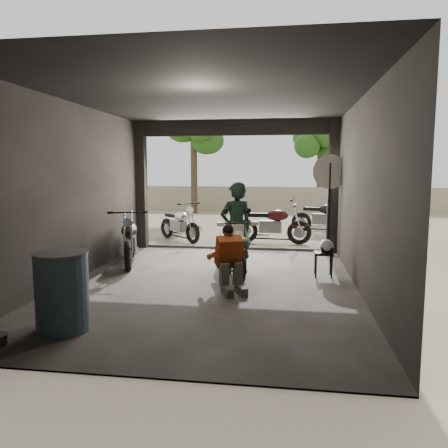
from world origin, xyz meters
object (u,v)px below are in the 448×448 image
(main_bike, at_px, (231,248))
(outside_bike_a, at_px, (179,221))
(sign_post, at_px, (330,188))
(left_bike, at_px, (130,237))
(rider, at_px, (236,229))
(outside_bike_b, at_px, (272,221))
(oil_drum, at_px, (62,293))
(helmet, at_px, (327,246))
(outside_bike_c, at_px, (324,214))
(mechanic, at_px, (231,261))
(stool, at_px, (324,256))

(main_bike, distance_m, outside_bike_a, 4.42)
(main_bike, relative_size, sign_post, 0.71)
(left_bike, distance_m, rider, 2.44)
(outside_bike_a, bearing_deg, main_bike, -111.04)
(outside_bike_b, distance_m, rider, 3.69)
(outside_bike_a, distance_m, sign_post, 4.45)
(outside_bike_b, height_order, oil_drum, outside_bike_b)
(outside_bike_a, bearing_deg, helmet, -92.84)
(outside_bike_c, xyz_separation_m, helmet, (-0.40, -5.78, -0.01))
(outside_bike_c, distance_m, oil_drum, 9.87)
(main_bike, bearing_deg, outside_bike_c, 50.13)
(outside_bike_c, bearing_deg, sign_post, -167.27)
(outside_bike_a, height_order, outside_bike_b, outside_bike_b)
(mechanic, relative_size, stool, 2.27)
(main_bike, xyz_separation_m, mechanic, (0.14, -1.10, -0.02))
(sign_post, bearing_deg, mechanic, -135.15)
(main_bike, bearing_deg, outside_bike_b, 60.80)
(outside_bike_c, bearing_deg, left_bike, 155.05)
(stool, bearing_deg, sign_post, 82.76)
(outside_bike_a, relative_size, mechanic, 1.53)
(mechanic, bearing_deg, sign_post, 36.62)
(outside_bike_a, height_order, sign_post, sign_post)
(outside_bike_c, xyz_separation_m, rider, (-2.10, -5.76, 0.28))
(outside_bike_b, distance_m, helmet, 3.82)
(outside_bike_b, height_order, helmet, outside_bike_b)
(rider, height_order, helmet, rider)
(main_bike, relative_size, outside_bike_b, 0.91)
(stool, bearing_deg, main_bike, -173.06)
(outside_bike_b, relative_size, rider, 1.03)
(outside_bike_a, xyz_separation_m, outside_bike_c, (4.17, 2.03, 0.06))
(outside_bike_c, distance_m, helmet, 5.79)
(sign_post, bearing_deg, stool, -113.62)
(stool, relative_size, helmet, 1.72)
(oil_drum, distance_m, sign_post, 6.58)
(mechanic, xyz_separation_m, stool, (1.58, 1.31, -0.14))
(outside_bike_a, bearing_deg, sign_post, -71.21)
(outside_bike_c, distance_m, rider, 6.14)
(main_bike, distance_m, stool, 1.74)
(stool, xyz_separation_m, helmet, (0.05, -0.02, 0.20))
(oil_drum, bearing_deg, mechanic, 47.53)
(main_bike, height_order, rider, rider)
(stool, bearing_deg, rider, -179.96)
(rider, distance_m, mechanic, 1.36)
(left_bike, xyz_separation_m, oil_drum, (0.59, -3.90, -0.09))
(rider, relative_size, mechanic, 1.65)
(outside_bike_b, relative_size, helmet, 6.63)
(sign_post, bearing_deg, oil_drum, -140.86)
(main_bike, distance_m, sign_post, 3.16)
(main_bike, bearing_deg, sign_post, 28.62)
(outside_bike_c, bearing_deg, outside_bike_b, 159.82)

